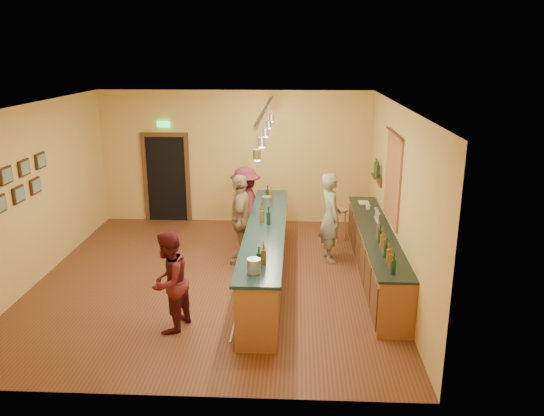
{
  "coord_description": "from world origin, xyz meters",
  "views": [
    {
      "loc": [
        1.48,
        -9.04,
        4.12
      ],
      "look_at": [
        1.05,
        0.2,
        1.33
      ],
      "focal_mm": 35.0,
      "sensor_mm": 36.0,
      "label": 1
    }
  ],
  "objects_px": {
    "tasting_bar": "(266,249)",
    "bar_stool": "(339,215)",
    "customer_a": "(169,282)",
    "customer_b": "(241,219)",
    "back_counter": "(376,253)",
    "customer_c": "(246,206)",
    "bartender": "(330,217)"
  },
  "relations": [
    {
      "from": "tasting_bar",
      "to": "customer_b",
      "type": "height_order",
      "value": "customer_b"
    },
    {
      "from": "back_counter",
      "to": "customer_b",
      "type": "distance_m",
      "value": 2.69
    },
    {
      "from": "bartender",
      "to": "bar_stool",
      "type": "xyz_separation_m",
      "value": [
        0.27,
        1.14,
        -0.31
      ]
    },
    {
      "from": "bartender",
      "to": "customer_c",
      "type": "height_order",
      "value": "bartender"
    },
    {
      "from": "bar_stool",
      "to": "customer_c",
      "type": "bearing_deg",
      "value": -171.95
    },
    {
      "from": "customer_a",
      "to": "customer_b",
      "type": "bearing_deg",
      "value": -178.97
    },
    {
      "from": "back_counter",
      "to": "customer_a",
      "type": "distance_m",
      "value": 3.96
    },
    {
      "from": "customer_a",
      "to": "customer_c",
      "type": "height_order",
      "value": "customer_c"
    },
    {
      "from": "tasting_bar",
      "to": "bartender",
      "type": "distance_m",
      "value": 1.64
    },
    {
      "from": "bartender",
      "to": "customer_a",
      "type": "relative_size",
      "value": 1.15
    },
    {
      "from": "customer_a",
      "to": "back_counter",
      "type": "bearing_deg",
      "value": 138.69
    },
    {
      "from": "tasting_bar",
      "to": "customer_b",
      "type": "relative_size",
      "value": 2.83
    },
    {
      "from": "customer_a",
      "to": "customer_c",
      "type": "distance_m",
      "value": 3.84
    },
    {
      "from": "customer_b",
      "to": "customer_c",
      "type": "distance_m",
      "value": 1.04
    },
    {
      "from": "back_counter",
      "to": "customer_a",
      "type": "height_order",
      "value": "customer_a"
    },
    {
      "from": "customer_a",
      "to": "bar_stool",
      "type": "bearing_deg",
      "value": 162.24
    },
    {
      "from": "customer_c",
      "to": "bar_stool",
      "type": "height_order",
      "value": "customer_c"
    },
    {
      "from": "tasting_bar",
      "to": "bar_stool",
      "type": "distance_m",
      "value": 2.64
    },
    {
      "from": "tasting_bar",
      "to": "customer_b",
      "type": "bearing_deg",
      "value": 122.87
    },
    {
      "from": "bartender",
      "to": "bar_stool",
      "type": "relative_size",
      "value": 2.46
    },
    {
      "from": "customer_b",
      "to": "customer_c",
      "type": "height_order",
      "value": "customer_b"
    },
    {
      "from": "customer_a",
      "to": "customer_b",
      "type": "relative_size",
      "value": 0.87
    },
    {
      "from": "customer_b",
      "to": "bartender",
      "type": "bearing_deg",
      "value": 95.02
    },
    {
      "from": "back_counter",
      "to": "customer_b",
      "type": "xyz_separation_m",
      "value": [
        -2.57,
        0.67,
        0.42
      ]
    },
    {
      "from": "customer_c",
      "to": "bar_stool",
      "type": "bearing_deg",
      "value": 88.45
    },
    {
      "from": "tasting_bar",
      "to": "customer_b",
      "type": "distance_m",
      "value": 1.05
    },
    {
      "from": "back_counter",
      "to": "tasting_bar",
      "type": "xyz_separation_m",
      "value": [
        -2.03,
        -0.18,
        0.12
      ]
    },
    {
      "from": "tasting_bar",
      "to": "bar_stool",
      "type": "height_order",
      "value": "tasting_bar"
    },
    {
      "from": "customer_a",
      "to": "bar_stool",
      "type": "distance_m",
      "value": 4.95
    },
    {
      "from": "tasting_bar",
      "to": "customer_a",
      "type": "xyz_separation_m",
      "value": [
        -1.34,
        -1.87,
        0.18
      ]
    },
    {
      "from": "bartender",
      "to": "customer_a",
      "type": "xyz_separation_m",
      "value": [
        -2.57,
        -2.91,
        -0.12
      ]
    },
    {
      "from": "bartender",
      "to": "customer_c",
      "type": "xyz_separation_m",
      "value": [
        -1.78,
        0.85,
        -0.04
      ]
    }
  ]
}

